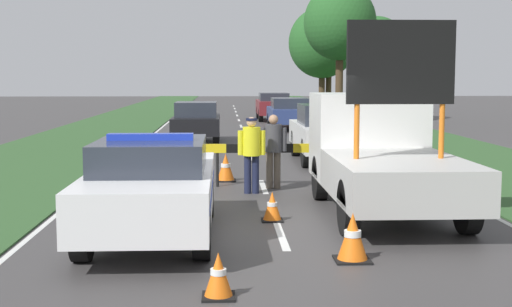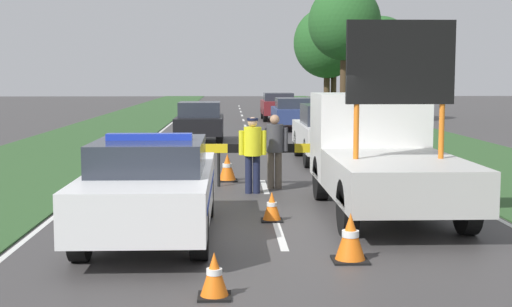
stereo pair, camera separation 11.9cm
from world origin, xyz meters
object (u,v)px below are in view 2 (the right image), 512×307
Objects in this scene: work_truck at (380,153)px; traffic_cone_near_police at (214,275)px; traffic_cone_centre_front at (272,207)px; traffic_cone_behind_barrier at (350,237)px; police_car at (151,186)px; queued_car_hatch_blue at (294,113)px; roadside_tree_near_right at (381,50)px; queued_car_sedan_black at (200,122)px; queued_car_van_white at (330,132)px; pedestrian_civilian at (275,145)px; police_officer at (253,148)px; traffic_cone_near_truck at (227,167)px; roadside_tree_mid_right at (334,49)px; road_barrier at (272,151)px; roadside_tree_mid_left at (344,23)px; roadside_tree_near_left at (327,43)px; queued_car_wagon_maroon at (278,106)px.

work_truck is 6.05m from traffic_cone_near_police.
traffic_cone_centre_front is 0.78× the size of traffic_cone_behind_barrier.
queued_car_hatch_blue is (4.24, 22.64, -0.02)m from police_car.
queued_car_hatch_blue is at bearing -131.78° from roadside_tree_near_right.
queued_car_sedan_black is 0.69× the size of roadside_tree_near_right.
traffic_cone_centre_front is at bearing 75.60° from queued_car_van_white.
traffic_cone_near_police is 19.06m from queued_car_sedan_black.
police_officer is at bearing -114.39° from pedestrian_civilian.
roadside_tree_near_right is (9.52, 12.76, 3.13)m from queued_car_sedan_black.
pedestrian_civilian is 2.49× the size of traffic_cone_near_truck.
roadside_tree_near_right is (9.61, 28.66, 3.13)m from police_car.
traffic_cone_centre_front is at bearing -99.93° from roadside_tree_mid_right.
work_truck is 3.49m from road_barrier.
traffic_cone_near_police is (-1.17, -7.83, -0.71)m from pedestrian_civilian.
roadside_tree_mid_right is at bearing 85.60° from road_barrier.
roadside_tree_mid_left is at bearing 82.98° from road_barrier.
queued_car_sedan_black is at bearing 98.91° from traffic_cone_behind_barrier.
road_barrier is at bearing 86.53° from traffic_cone_centre_front.
road_barrier is at bearing -99.94° from roadside_tree_near_left.
road_barrier is at bearing -107.47° from roadside_tree_near_right.
road_barrier is at bearing 67.18° from queued_car_van_white.
roadside_tree_mid_left is at bearing -132.47° from roadside_tree_near_right.
roadside_tree_near_right is (7.67, 27.55, 3.67)m from traffic_cone_centre_front.
traffic_cone_near_truck is at bearing 146.42° from road_barrier.
roadside_tree_near_right is at bearing -76.56° from roadside_tree_near_left.
queued_car_van_white is at bearing -135.51° from police_officer.
road_barrier is (-1.83, 2.96, -0.28)m from work_truck.
queued_car_van_white is (2.45, 5.68, -0.10)m from police_officer.
roadside_tree_near_right is (7.91, 24.60, 2.96)m from police_officer.
work_truck reaches higher than traffic_cone_near_truck.
roadside_tree_mid_left reaches higher than police_officer.
queued_car_hatch_blue reaches higher than traffic_cone_behind_barrier.
queued_car_sedan_black is (-1.06, 10.01, 0.47)m from traffic_cone_near_truck.
traffic_cone_near_truck is 0.14× the size of queued_car_van_white.
roadside_tree_near_left reaches higher than police_car.
road_barrier is 32.70m from roadside_tree_mid_right.
queued_car_van_white is at bearing 123.42° from queued_car_sedan_black.
roadside_tree_near_left is at bearing -122.62° from police_officer.
queued_car_wagon_maroon is at bearing -90.06° from work_truck.
queued_car_van_white is (1.95, 5.05, -0.09)m from pedestrian_civilian.
pedestrian_civilian is at bearing -48.72° from traffic_cone_near_truck.
roadside_tree_mid_left reaches higher than traffic_cone_centre_front.
traffic_cone_centre_front is 0.07× the size of roadside_tree_mid_left.
roadside_tree_mid_left is at bearing -95.61° from roadside_tree_mid_right.
queued_car_van_white is 0.81× the size of roadside_tree_near_right.
traffic_cone_centre_front is (1.94, 1.10, -0.55)m from police_car.
traffic_cone_behind_barrier is (1.68, -7.49, 0.00)m from traffic_cone_near_truck.
police_car is at bearing -100.91° from pedestrian_civilian.
roadside_tree_near_left is at bearing 103.44° from roadside_tree_near_right.
roadside_tree_mid_left reaches higher than queued_car_hatch_blue.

